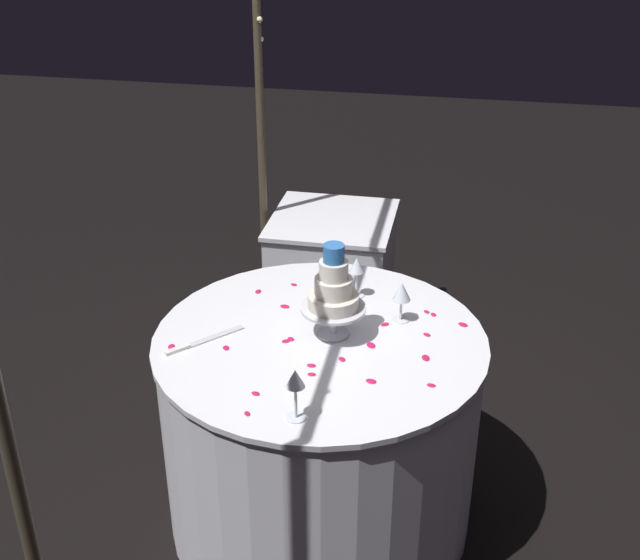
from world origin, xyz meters
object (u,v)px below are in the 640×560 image
side_table (332,290)px  cake_knife (200,342)px  wine_glass_1 (357,268)px  decorative_arch (169,130)px  tiered_cake (333,291)px  main_table (320,431)px  wine_glass_0 (402,293)px  wine_glass_2 (295,382)px

side_table → cake_knife: 1.27m
side_table → wine_glass_1: (-0.76, -0.23, 0.52)m
decorative_arch → wine_glass_1: 0.86m
tiered_cake → wine_glass_1: (0.28, -0.04, -0.05)m
main_table → side_table: size_ratio=1.50×
side_table → cake_knife: size_ratio=3.24×
decorative_arch → wine_glass_0: bearing=-77.0°
wine_glass_0 → tiered_cake: bearing=122.6°
main_table → side_table: 1.09m
wine_glass_1 → cake_knife: size_ratio=0.67×
decorative_arch → cake_knife: decorative_arch is taller
decorative_arch → wine_glass_2: bearing=-132.1°
wine_glass_1 → wine_glass_2: 0.76m
decorative_arch → main_table: decorative_arch is taller
wine_glass_0 → wine_glass_2: (-0.61, 0.24, 0.02)m
side_table → wine_glass_2: size_ratio=4.50×
cake_knife → wine_glass_1: bearing=-47.6°
decorative_arch → wine_glass_2: (-0.44, -0.49, -0.57)m
tiered_cake → wine_glass_0: 0.26m
wine_glass_1 → cake_knife: (-0.42, 0.46, -0.11)m
decorative_arch → wine_glass_2: decorative_arch is taller
decorative_arch → side_table: size_ratio=2.98×
wine_glass_2 → side_table: bearing=6.3°
wine_glass_0 → wine_glass_1: wine_glass_1 is taller
wine_glass_2 → tiered_cake: bearing=-2.9°
side_table → wine_glass_1: wine_glass_1 is taller
tiered_cake → side_table: bearing=10.3°
main_table → wine_glass_1: 0.60m
tiered_cake → wine_glass_1: tiered_cake is taller
wine_glass_2 → main_table: bearing=2.0°
decorative_arch → tiered_cake: bearing=-86.6°
main_table → tiered_cake: bearing=-51.1°
decorative_arch → cake_knife: (-0.11, -0.09, -0.69)m
wine_glass_2 → cake_knife: wine_glass_2 is taller
main_table → wine_glass_0: (0.17, -0.25, 0.50)m
wine_glass_1 → wine_glass_0: bearing=-129.2°
decorative_arch → wine_glass_2: 0.87m
cake_knife → main_table: bearing=-74.5°
side_table → wine_glass_2: wine_glass_2 is taller
side_table → wine_glass_0: size_ratio=5.09×
main_table → wine_glass_2: (-0.44, -0.02, 0.52)m
decorative_arch → cake_knife: size_ratio=9.63×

